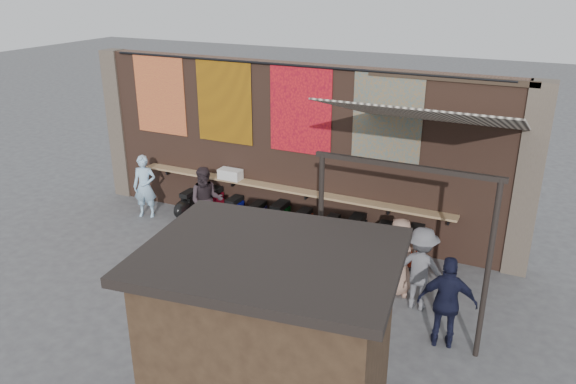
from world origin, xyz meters
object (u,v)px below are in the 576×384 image
object	(u,v)px
scooter_stool_3	(257,218)
scooter_stool_1	(211,206)
shopper_tan	(399,257)
market_stall	(272,362)
scooter_stool_7	(355,236)
scooter_stool_8	(382,242)
scooter_stool_4	(278,220)
diner_right	(206,201)
shelf_box	(230,174)
scooter_stool_5	(302,227)
scooter_stool_2	(233,212)
shopper_navy	(447,303)
scooter_stool_9	(413,247)
diner_left	(145,186)
scooter_stool_0	(187,205)
shopper_grey	(421,269)
scooter_stool_6	(330,233)

from	to	relation	value
scooter_stool_3	scooter_stool_1	bearing A→B (deg)	-179.91
shopper_tan	market_stall	size ratio (longest dim) A/B	0.56
scooter_stool_7	scooter_stool_8	size ratio (longest dim) A/B	1.07
scooter_stool_4	scooter_stool_7	world-z (taller)	scooter_stool_7
scooter_stool_8	diner_right	world-z (taller)	diner_right
shelf_box	scooter_stool_8	xyz separation A→B (m)	(4.01, -0.33, -0.86)
scooter_stool_3	market_stall	distance (m)	6.84
scooter_stool_4	scooter_stool_1	bearing A→B (deg)	-179.69
scooter_stool_4	scooter_stool_5	distance (m)	0.63
scooter_stool_7	scooter_stool_2	bearing A→B (deg)	178.95
scooter_stool_1	shopper_navy	world-z (taller)	shopper_navy
scooter_stool_8	scooter_stool_9	bearing A→B (deg)	2.97
diner_left	shopper_navy	xyz separation A→B (m)	(7.98, -2.15, 0.01)
scooter_stool_8	market_stall	distance (m)	5.86
scooter_stool_0	shopper_grey	size ratio (longest dim) A/B	0.45
scooter_stool_4	shopper_tan	world-z (taller)	shopper_tan
scooter_stool_1	scooter_stool_9	world-z (taller)	scooter_stool_1
scooter_stool_4	shopper_navy	distance (m)	5.12
shelf_box	scooter_stool_3	world-z (taller)	shelf_box
scooter_stool_1	scooter_stool_7	xyz separation A→B (m)	(3.82, -0.04, -0.00)
scooter_stool_6	market_stall	bearing A→B (deg)	-75.45
scooter_stool_2	scooter_stool_3	world-z (taller)	scooter_stool_2
diner_right	shopper_navy	distance (m)	6.33
diner_left	scooter_stool_8	bearing A→B (deg)	-17.22
scooter_stool_0	scooter_stool_8	bearing A→B (deg)	0.03
scooter_stool_9	shopper_grey	world-z (taller)	shopper_grey
scooter_stool_3	market_stall	xyz separation A→B (m)	(3.43, -5.83, 1.06)
scooter_stool_2	scooter_stool_3	bearing A→B (deg)	-0.99
scooter_stool_2	scooter_stool_1	bearing A→B (deg)	-178.78
scooter_stool_6	scooter_stool_7	bearing A→B (deg)	-1.45
scooter_stool_7	market_stall	size ratio (longest dim) A/B	0.31
scooter_stool_1	scooter_stool_3	size ratio (longest dim) A/B	1.20
shelf_box	scooter_stool_7	world-z (taller)	shelf_box
scooter_stool_2	scooter_stool_3	distance (m)	0.66
scooter_stool_3	diner_left	bearing A→B (deg)	-171.90
scooter_stool_1	market_stall	xyz separation A→B (m)	(4.73, -5.82, 0.99)
scooter_stool_6	shopper_navy	bearing A→B (deg)	-39.70
scooter_stool_8	shopper_grey	bearing A→B (deg)	-52.86
scooter_stool_1	scooter_stool_2	distance (m)	0.64
shelf_box	scooter_stool_1	xyz separation A→B (m)	(-0.45, -0.27, -0.83)
diner_left	diner_right	distance (m)	1.97
scooter_stool_1	scooter_stool_5	distance (m)	2.52
scooter_stool_0	market_stall	bearing A→B (deg)	-46.86
shelf_box	scooter_stool_2	xyz separation A→B (m)	(0.20, -0.25, -0.89)
diner_left	market_stall	xyz separation A→B (m)	(6.42, -5.40, 0.60)
scooter_stool_6	diner_left	world-z (taller)	diner_left
shelf_box	scooter_stool_7	distance (m)	3.49
shopper_tan	diner_left	bearing A→B (deg)	150.69
scooter_stool_5	shopper_tan	distance (m)	2.94
scooter_stool_9	shopper_grey	bearing A→B (deg)	-72.62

